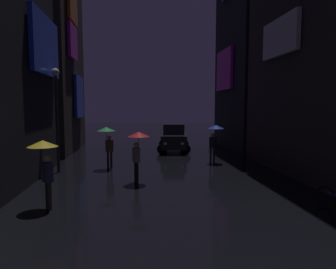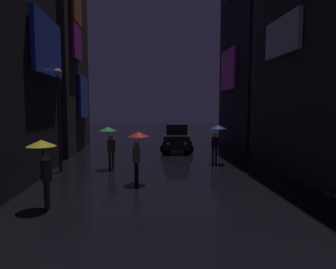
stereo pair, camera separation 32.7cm
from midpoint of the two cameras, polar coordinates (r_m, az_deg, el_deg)
The scene contains 8 objects.
building_left_far at distance 23.12m, azimuth -22.76°, elevation 13.92°, with size 4.25×7.48×13.48m.
building_right_far at distance 24.05m, azimuth 15.82°, elevation 18.65°, with size 4.25×7.00×17.49m.
pedestrian_far_right_green at distance 15.37m, azimuth -12.09°, elevation -0.26°, with size 0.90×0.90×2.12m.
pedestrian_near_crossing_red at distance 12.31m, azimuth -6.51°, elevation -1.55°, with size 0.90×0.90×2.12m.
pedestrian_midstreet_left_blue at distance 16.74m, azimuth 8.36°, elevation 0.26°, with size 0.90×0.90×2.12m.
pedestrian_foreground_left_yellow at distance 9.94m, azimuth -23.38°, elevation -3.62°, with size 0.90×0.90×2.12m.
car_distant at distance 21.21m, azimuth 0.67°, elevation -0.62°, with size 2.61×4.31×1.92m.
streetlamp_left_far at distance 15.11m, azimuth -21.04°, elevation 4.93°, with size 0.36×0.36×4.92m.
Camera 1 is at (-1.36, -0.21, 3.15)m, focal length 32.00 mm.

